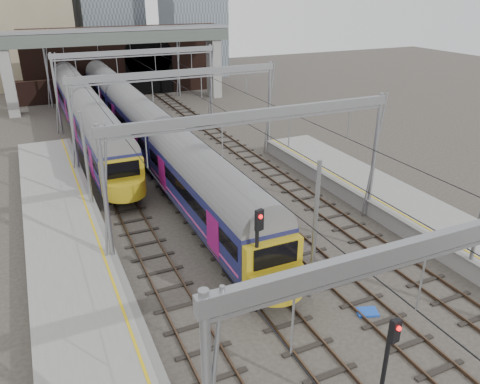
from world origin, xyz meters
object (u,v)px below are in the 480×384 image
train_main (121,103)px  signal_near_left (257,250)px  train_second (75,96)px  signal_near_centre (388,360)px

train_main → signal_near_left: signal_near_left is taller
train_second → signal_near_centre: train_second is taller
train_main → train_second: size_ratio=1.32×
train_main → train_second: bearing=127.4°
signal_near_centre → train_main: bearing=83.2°
train_main → signal_near_centre: size_ratio=14.97×
train_main → train_second: 6.58m
train_main → signal_near_left: 33.94m
train_main → signal_near_centre: (0.16, -41.11, 0.32)m
train_second → signal_near_left: 39.28m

